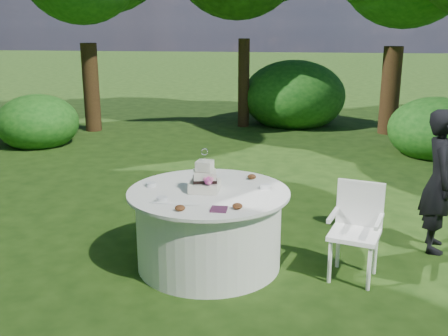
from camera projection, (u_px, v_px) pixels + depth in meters
The scene contains 9 objects.
ground at pixel (209, 264), 5.22m from camera, with size 80.00×80.00×0.00m, color #18320D.
napkins at pixel (219, 209), 4.48m from camera, with size 0.14×0.14×0.02m, color #4D213F.
feather_plume at pixel (174, 203), 4.64m from camera, with size 0.48×0.07×0.01m, color white.
guest at pixel (440, 181), 5.39m from camera, with size 0.54×0.36×1.49m, color black.
table at pixel (209, 228), 5.11m from camera, with size 1.56×1.56×0.77m.
cake at pixel (205, 180), 4.97m from camera, with size 0.28×0.29×0.42m.
chair at pixel (357, 223), 4.87m from camera, with size 0.54×0.54×0.90m.
votives at pixel (193, 190), 4.96m from camera, with size 1.22×0.58×0.04m.
petal_cups at pixel (225, 196), 4.79m from camera, with size 0.62×1.12×0.05m.
Camera 1 is at (0.79, -4.71, 2.31)m, focal length 42.00 mm.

